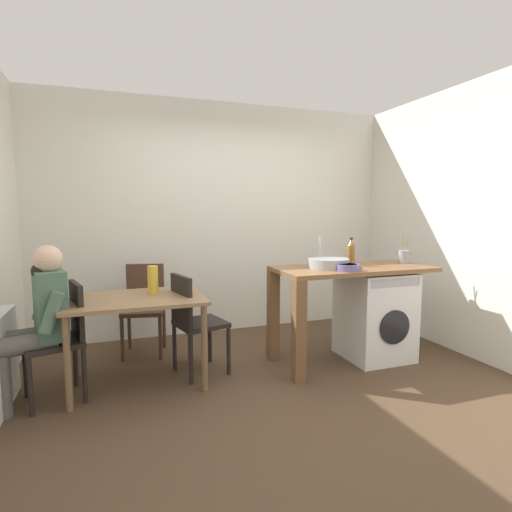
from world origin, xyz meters
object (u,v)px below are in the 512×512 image
object	(u,v)px
dining_table	(136,309)
washing_machine	(375,315)
chair_opposite	(193,318)
seated_person	(38,316)
bottle_tall_green	(351,253)
chair_spare_by_wall	(144,303)
vase	(153,280)
chair_person_seat	(63,334)
mixing_bowl	(347,267)
utensil_crock	(404,256)

from	to	relation	value
dining_table	washing_machine	size ratio (longest dim) A/B	1.28
chair_opposite	seated_person	size ratio (longest dim) A/B	0.75
washing_machine	bottle_tall_green	xyz separation A→B (m)	(-0.25, 0.07, 0.61)
chair_spare_by_wall	vase	xyz separation A→B (m)	(0.03, -0.67, 0.35)
chair_person_seat	chair_opposite	size ratio (longest dim) A/B	1.00
chair_person_seat	mixing_bowl	xyz separation A→B (m)	(2.35, -0.26, 0.45)
chair_spare_by_wall	utensil_crock	world-z (taller)	utensil_crock
washing_machine	chair_spare_by_wall	bearing A→B (deg)	156.83
dining_table	utensil_crock	size ratio (longest dim) A/B	3.67
chair_person_seat	washing_machine	distance (m)	2.80
washing_machine	chair_person_seat	bearing A→B (deg)	178.78
mixing_bowl	vase	size ratio (longest dim) A/B	0.90
seated_person	mixing_bowl	size ratio (longest dim) A/B	5.54
seated_person	utensil_crock	bearing A→B (deg)	-104.50
seated_person	utensil_crock	world-z (taller)	utensil_crock
bottle_tall_green	mixing_bowl	distance (m)	0.35
chair_opposite	utensil_crock	size ratio (longest dim) A/B	3.00
chair_opposite	seated_person	world-z (taller)	seated_person
seated_person	vase	bearing A→B (deg)	-90.49
chair_person_seat	chair_opposite	world-z (taller)	same
chair_spare_by_wall	bottle_tall_green	distance (m)	2.14
chair_spare_by_wall	washing_machine	xyz separation A→B (m)	(2.13, -0.91, -0.08)
dining_table	chair_spare_by_wall	distance (m)	0.79
mixing_bowl	vase	bearing A→B (deg)	165.12
dining_table	seated_person	xyz separation A→B (m)	(-0.70, -0.12, 0.03)
chair_person_seat	washing_machine	world-z (taller)	chair_person_seat
chair_person_seat	chair_spare_by_wall	bearing A→B (deg)	-52.99
dining_table	utensil_crock	bearing A→B (deg)	-1.92
utensil_crock	mixing_bowl	bearing A→B (deg)	-163.01
mixing_bowl	washing_machine	bearing A→B (deg)	23.68
dining_table	vase	distance (m)	0.28
chair_opposite	mixing_bowl	bearing A→B (deg)	60.14
washing_machine	bottle_tall_green	world-z (taller)	bottle_tall_green
chair_person_seat	utensil_crock	size ratio (longest dim) A/B	3.00
chair_person_seat	vase	distance (m)	0.80
chair_opposite	utensil_crock	xyz separation A→B (m)	(2.14, -0.12, 0.48)
chair_opposite	vase	xyz separation A→B (m)	(-0.33, 0.07, 0.35)
seated_person	vase	distance (m)	0.90
bottle_tall_green	chair_spare_by_wall	bearing A→B (deg)	155.83
chair_person_seat	washing_machine	size ratio (longest dim) A/B	1.05
chair_opposite	vase	distance (m)	0.49
chair_person_seat	washing_machine	bearing A→B (deg)	-106.32
chair_spare_by_wall	mixing_bowl	size ratio (longest dim) A/B	4.15
seated_person	chair_opposite	bearing A→B (deg)	-97.66
chair_spare_by_wall	seated_person	bearing A→B (deg)	59.79
seated_person	mixing_bowl	xyz separation A→B (m)	(2.50, -0.22, 0.28)
seated_person	dining_table	bearing A→B (deg)	-95.22
seated_person	mixing_bowl	world-z (taller)	seated_person
mixing_bowl	dining_table	bearing A→B (deg)	169.36
dining_table	seated_person	distance (m)	0.71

